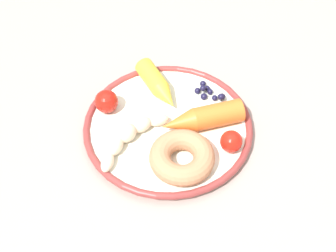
{
  "coord_description": "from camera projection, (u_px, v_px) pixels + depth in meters",
  "views": [
    {
      "loc": [
        0.18,
        0.54,
        1.38
      ],
      "look_at": [
        0.04,
        0.04,
        0.74
      ],
      "focal_mm": 52.41,
      "sensor_mm": 36.0,
      "label": 1
    }
  ],
  "objects": [
    {
      "name": "tomato_mid",
      "position": [
        231.0,
        141.0,
        0.78
      ],
      "size": [
        0.04,
        0.04,
        0.04
      ],
      "primitive_type": "sphere",
      "color": "red",
      "rests_on": "plate"
    },
    {
      "name": "plate",
      "position": [
        168.0,
        127.0,
        0.83
      ],
      "size": [
        0.29,
        0.29,
        0.02
      ],
      "color": "white",
      "rests_on": "dining_table"
    },
    {
      "name": "blueberry_pile",
      "position": [
        209.0,
        92.0,
        0.86
      ],
      "size": [
        0.05,
        0.06,
        0.02
      ],
      "color": "#191638",
      "rests_on": "plate"
    },
    {
      "name": "tomato_near",
      "position": [
        106.0,
        101.0,
        0.83
      ],
      "size": [
        0.04,
        0.04,
        0.04
      ],
      "primitive_type": "sphere",
      "color": "red",
      "rests_on": "plate"
    },
    {
      "name": "dining_table",
      "position": [
        184.0,
        139.0,
        0.93
      ],
      "size": [
        1.14,
        0.9,
        0.73
      ],
      "color": "#A6948C",
      "rests_on": "ground_plane"
    },
    {
      "name": "carrot_yellow",
      "position": [
        158.0,
        85.0,
        0.86
      ],
      "size": [
        0.06,
        0.12,
        0.03
      ],
      "color": "yellow",
      "rests_on": "plate"
    },
    {
      "name": "banana",
      "position": [
        129.0,
        136.0,
        0.8
      ],
      "size": [
        0.13,
        0.1,
        0.03
      ],
      "color": "beige",
      "rests_on": "plate"
    },
    {
      "name": "carrot_orange",
      "position": [
        202.0,
        118.0,
        0.81
      ],
      "size": [
        0.14,
        0.04,
        0.04
      ],
      "color": "orange",
      "rests_on": "plate"
    },
    {
      "name": "donut",
      "position": [
        182.0,
        157.0,
        0.76
      ],
      "size": [
        0.15,
        0.15,
        0.03
      ],
      "primitive_type": "torus",
      "rotation": [
        0.0,
        0.0,
        0.67
      ],
      "color": "tan",
      "rests_on": "plate"
    }
  ]
}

